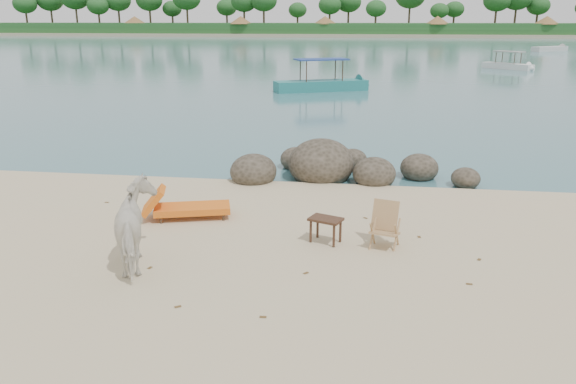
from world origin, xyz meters
The scene contains 12 objects.
water centered at (0.00, 90.00, 0.00)m, with size 400.00×400.00×0.00m, color #35656A.
far_shore centered at (0.00, 170.00, 0.00)m, with size 420.00×90.00×1.40m, color tan.
far_scenery centered at (0.03, 136.70, 3.14)m, with size 420.00×18.00×9.50m.
boulders centered at (0.87, 6.79, 0.24)m, with size 6.37×3.02×1.32m.
cow centered at (-1.92, 0.62, 0.70)m, with size 0.76×1.67×1.41m, color white.
side_table centered at (1.10, 2.06, 0.24)m, with size 0.59×0.38×0.47m, color #332314, non-canonical shape.
lounge_chair centered at (-1.76, 3.03, 0.29)m, with size 1.95×0.68×0.58m, color orange, non-canonical shape.
deck_chair centered at (2.18, 1.97, 0.41)m, with size 0.52×0.57×0.82m, color tan, non-canonical shape.
boat_near centered at (-1.00, 25.75, 1.51)m, with size 6.18×1.39×3.01m, color #227574, non-canonical shape.
boat_mid centered at (13.40, 43.05, 1.20)m, with size 4.91×1.10×2.41m, color silver, non-canonical shape.
boat_far centered at (25.29, 72.71, 0.36)m, with size 6.20×1.39×0.72m, color beige, non-canonical shape.
dead_leaves centered at (0.43, 0.89, 0.00)m, with size 8.04×6.71×0.00m.
Camera 1 is at (1.78, -7.68, 4.02)m, focal length 35.00 mm.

